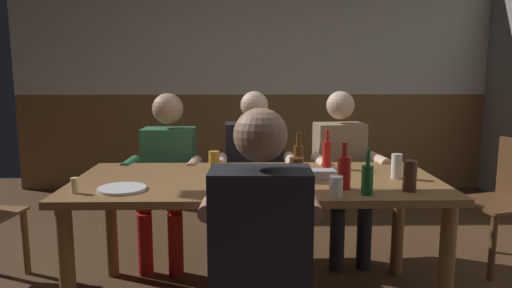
# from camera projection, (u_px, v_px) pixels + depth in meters

# --- Properties ---
(back_wall_upper) EXTENTS (5.25, 0.12, 1.53)m
(back_wall_upper) POSITION_uv_depth(u_px,v_px,m) (251.00, 25.00, 5.26)
(back_wall_upper) COLOR silver
(back_wall_wainscot) EXTENTS (5.25, 0.12, 1.08)m
(back_wall_wainscot) POSITION_uv_depth(u_px,v_px,m) (252.00, 141.00, 5.46)
(back_wall_wainscot) COLOR brown
(back_wall_wainscot) RESTS_ON ground_plane
(dining_table) EXTENTS (2.06, 0.93, 0.75)m
(dining_table) POSITION_uv_depth(u_px,v_px,m) (257.00, 194.00, 2.73)
(dining_table) COLOR brown
(dining_table) RESTS_ON ground_plane
(person_0) EXTENTS (0.52, 0.55, 1.19)m
(person_0) POSITION_uv_depth(u_px,v_px,m) (167.00, 169.00, 3.39)
(person_0) COLOR #33724C
(person_0) RESTS_ON ground_plane
(person_1) EXTENTS (0.56, 0.52, 1.21)m
(person_1) POSITION_uv_depth(u_px,v_px,m) (255.00, 167.00, 3.42)
(person_1) COLOR black
(person_1) RESTS_ON ground_plane
(person_2) EXTENTS (0.52, 0.55, 1.21)m
(person_2) POSITION_uv_depth(u_px,v_px,m) (342.00, 167.00, 3.42)
(person_2) COLOR #997F60
(person_2) RESTS_ON ground_plane
(person_3) EXTENTS (0.56, 0.54, 1.22)m
(person_3) POSITION_uv_depth(u_px,v_px,m) (260.00, 233.00, 2.03)
(person_3) COLOR black
(person_3) RESTS_ON ground_plane
(chair_empty_near_left) EXTENTS (0.55, 0.55, 0.88)m
(chair_empty_near_left) POSITION_uv_depth(u_px,v_px,m) (506.00, 199.00, 3.30)
(chair_empty_near_left) COLOR brown
(chair_empty_near_left) RESTS_ON ground_plane
(table_candle) EXTENTS (0.04, 0.04, 0.08)m
(table_candle) POSITION_uv_depth(u_px,v_px,m) (75.00, 186.00, 2.39)
(table_candle) COLOR #F9E08C
(table_candle) RESTS_ON dining_table
(condiment_caddy) EXTENTS (0.14, 0.10, 0.05)m
(condiment_caddy) POSITION_uv_depth(u_px,v_px,m) (323.00, 174.00, 2.71)
(condiment_caddy) COLOR #B2B7BC
(condiment_caddy) RESTS_ON dining_table
(plate_0) EXTENTS (0.25, 0.25, 0.01)m
(plate_0) POSITION_uv_depth(u_px,v_px,m) (122.00, 189.00, 2.45)
(plate_0) COLOR white
(plate_0) RESTS_ON dining_table
(bottle_0) EXTENTS (0.06, 0.06, 0.23)m
(bottle_0) POSITION_uv_depth(u_px,v_px,m) (367.00, 179.00, 2.35)
(bottle_0) COLOR #195923
(bottle_0) RESTS_ON dining_table
(bottle_1) EXTENTS (0.06, 0.06, 0.25)m
(bottle_1) POSITION_uv_depth(u_px,v_px,m) (327.00, 154.00, 2.98)
(bottle_1) COLOR red
(bottle_1) RESTS_ON dining_table
(bottle_2) EXTENTS (0.07, 0.07, 0.24)m
(bottle_2) POSITION_uv_depth(u_px,v_px,m) (344.00, 171.00, 2.46)
(bottle_2) COLOR red
(bottle_2) RESTS_ON dining_table
(bottle_3) EXTENTS (0.06, 0.06, 0.24)m
(bottle_3) POSITION_uv_depth(u_px,v_px,m) (299.00, 157.00, 2.85)
(bottle_3) COLOR #593314
(bottle_3) RESTS_ON dining_table
(pint_glass_0) EXTENTS (0.07, 0.07, 0.11)m
(pint_glass_0) POSITION_uv_depth(u_px,v_px,m) (336.00, 187.00, 2.31)
(pint_glass_0) COLOR white
(pint_glass_0) RESTS_ON dining_table
(pint_glass_1) EXTENTS (0.07, 0.07, 0.16)m
(pint_glass_1) POSITION_uv_depth(u_px,v_px,m) (410.00, 176.00, 2.42)
(pint_glass_1) COLOR #4C2D19
(pint_glass_1) RESTS_ON dining_table
(pint_glass_2) EXTENTS (0.08, 0.08, 0.13)m
(pint_glass_2) POSITION_uv_depth(u_px,v_px,m) (296.00, 169.00, 2.65)
(pint_glass_2) COLOR #4C2D19
(pint_glass_2) RESTS_ON dining_table
(pint_glass_3) EXTENTS (0.07, 0.07, 0.13)m
(pint_glass_3) POSITION_uv_depth(u_px,v_px,m) (214.00, 162.00, 2.84)
(pint_glass_3) COLOR gold
(pint_glass_3) RESTS_ON dining_table
(pint_glass_4) EXTENTS (0.06, 0.06, 0.14)m
(pint_glass_4) POSITION_uv_depth(u_px,v_px,m) (397.00, 166.00, 2.71)
(pint_glass_4) COLOR white
(pint_glass_4) RESTS_ON dining_table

